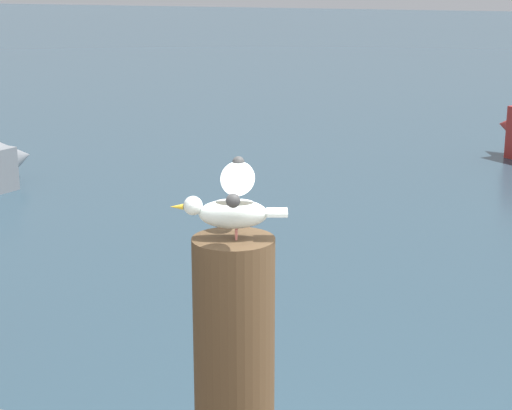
% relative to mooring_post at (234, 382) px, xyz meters
% --- Properties ---
extents(mooring_post, '(0.28, 0.28, 1.05)m').
position_rel_mooring_post_xyz_m(mooring_post, '(0.00, 0.00, 0.00)').
color(mooring_post, '#4C3823').
rests_on(mooring_post, harbor_quay).
extents(seagull, '(0.39, 0.56, 0.22)m').
position_rel_mooring_post_xyz_m(seagull, '(-0.00, -0.00, 0.64)').
color(seagull, '#C66860').
rests_on(seagull, mooring_post).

